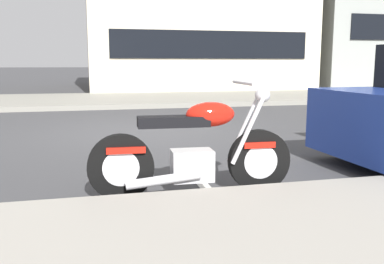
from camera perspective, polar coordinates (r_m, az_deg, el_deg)
name	(u,v)px	position (r m, az deg, el deg)	size (l,w,h in m)	color
ground_plane	(153,132)	(8.04, -5.27, 0.00)	(260.00, 260.00, 0.00)	#3D3D3F
parking_stall_stripe	(200,181)	(4.68, 1.05, -6.60)	(0.12, 2.20, 0.01)	silver
parked_motorcycle	(194,152)	(4.13, 0.30, -2.74)	(2.00, 0.62, 1.11)	black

